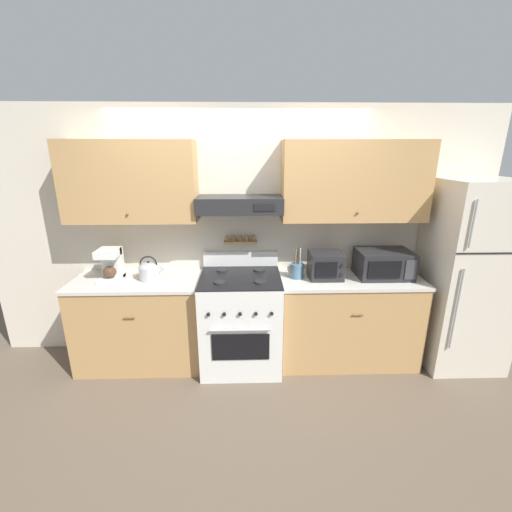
% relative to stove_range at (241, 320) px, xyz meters
% --- Properties ---
extents(ground_plane, '(16.00, 16.00, 0.00)m').
position_rel_stove_range_xyz_m(ground_plane, '(0.00, -0.27, -0.48)').
color(ground_plane, brown).
extents(wall_back, '(5.20, 0.46, 2.55)m').
position_rel_stove_range_xyz_m(wall_back, '(0.04, 0.31, 1.01)').
color(wall_back, beige).
rests_on(wall_back, ground_plane).
extents(counter_left, '(1.25, 0.63, 0.92)m').
position_rel_stove_range_xyz_m(counter_left, '(-1.02, 0.05, -0.03)').
color(counter_left, tan).
rests_on(counter_left, ground_plane).
extents(counter_right, '(1.40, 0.63, 0.92)m').
position_rel_stove_range_xyz_m(counter_right, '(1.09, 0.05, -0.03)').
color(counter_right, tan).
rests_on(counter_right, ground_plane).
extents(stove_range, '(0.78, 0.73, 1.11)m').
position_rel_stove_range_xyz_m(stove_range, '(0.00, 0.00, 0.00)').
color(stove_range, white).
rests_on(stove_range, ground_plane).
extents(refrigerator, '(0.74, 0.70, 1.88)m').
position_rel_stove_range_xyz_m(refrigerator, '(2.23, 0.00, 0.45)').
color(refrigerator, beige).
rests_on(refrigerator, ground_plane).
extents(tea_kettle, '(0.25, 0.19, 0.24)m').
position_rel_stove_range_xyz_m(tea_kettle, '(-0.89, 0.06, 0.52)').
color(tea_kettle, '#B7B7BC').
rests_on(tea_kettle, counter_left).
extents(coffee_maker, '(0.20, 0.25, 0.31)m').
position_rel_stove_range_xyz_m(coffee_maker, '(-1.26, 0.09, 0.59)').
color(coffee_maker, white).
rests_on(coffee_maker, counter_left).
extents(microwave, '(0.52, 0.38, 0.27)m').
position_rel_stove_range_xyz_m(microwave, '(1.42, 0.08, 0.57)').
color(microwave, '#232326').
rests_on(microwave, counter_right).
extents(utensil_crock, '(0.13, 0.13, 0.30)m').
position_rel_stove_range_xyz_m(utensil_crock, '(0.56, 0.06, 0.51)').
color(utensil_crock, slate).
rests_on(utensil_crock, counter_right).
extents(toaster_oven, '(0.32, 0.30, 0.26)m').
position_rel_stove_range_xyz_m(toaster_oven, '(0.84, 0.06, 0.56)').
color(toaster_oven, '#232326').
rests_on(toaster_oven, counter_right).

